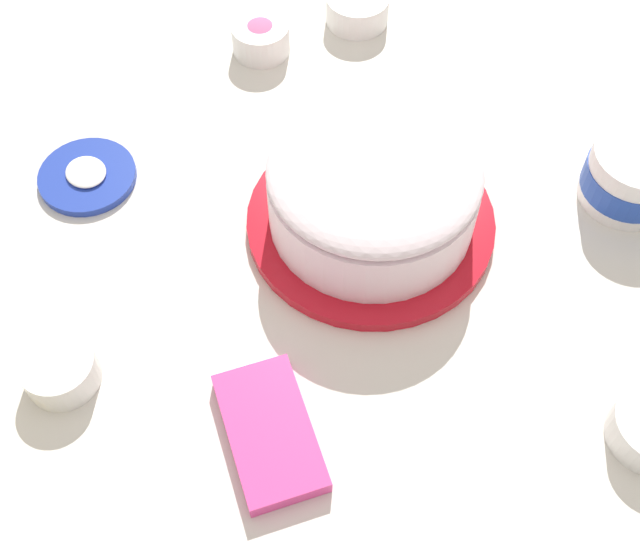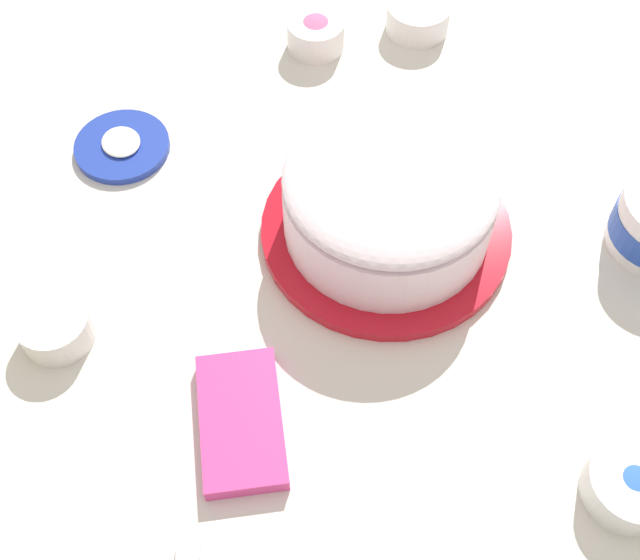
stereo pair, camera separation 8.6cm
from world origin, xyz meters
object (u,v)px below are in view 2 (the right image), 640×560
frosted_cake (389,204)px  frosting_tub_lid (122,146)px  sprinkle_bowl_yellow (55,327)px  candy_box_lower (241,421)px  sprinkle_bowl_blue (631,484)px  sprinkle_bowl_pink (316,32)px  sprinkle_bowl_orange (418,16)px

frosted_cake → frosting_tub_lid: bearing=-140.8°
sprinkle_bowl_yellow → frosted_cake: bearing=82.3°
candy_box_lower → frosting_tub_lid: bearing=-163.3°
frosting_tub_lid → candy_box_lower: candy_box_lower is taller
sprinkle_bowl_blue → sprinkle_bowl_pink: 0.69m
sprinkle_bowl_yellow → sprinkle_bowl_orange: bearing=111.2°
sprinkle_bowl_blue → sprinkle_bowl_pink: bearing=176.6°
sprinkle_bowl_yellow → sprinkle_bowl_orange: sprinkle_bowl_orange is taller
sprinkle_bowl_yellow → sprinkle_bowl_pink: bearing=120.4°
sprinkle_bowl_orange → frosting_tub_lid: bearing=-88.2°
frosted_cake → sprinkle_bowl_pink: (-0.32, 0.08, -0.03)m
frosted_cake → sprinkle_bowl_blue: (0.37, 0.04, -0.03)m
sprinkle_bowl_yellow → sprinkle_bowl_orange: 0.64m
sprinkle_bowl_blue → frosting_tub_lid: bearing=-157.9°
sprinkle_bowl_blue → sprinkle_bowl_orange: 0.68m
sprinkle_bowl_blue → candy_box_lower: size_ratio=0.59×
sprinkle_bowl_blue → sprinkle_bowl_orange: size_ratio=0.99×
frosted_cake → candy_box_lower: 0.29m
sprinkle_bowl_pink → sprinkle_bowl_orange: size_ratio=0.90×
sprinkle_bowl_pink → sprinkle_bowl_yellow: bearing=-59.6°
sprinkle_bowl_blue → sprinkle_bowl_yellow: size_ratio=1.11×
sprinkle_bowl_pink → frosting_tub_lid: bearing=-80.6°
sprinkle_bowl_orange → candy_box_lower: bearing=-48.5°
sprinkle_bowl_yellow → sprinkle_bowl_pink: sprinkle_bowl_pink is taller
frosted_cake → sprinkle_bowl_orange: (-0.28, 0.22, -0.03)m
frosted_cake → sprinkle_bowl_pink: size_ratio=3.70×
sprinkle_bowl_blue → sprinkle_bowl_pink: size_ratio=1.10×
sprinkle_bowl_yellow → sprinkle_bowl_blue: bearing=44.6°
sprinkle_bowl_yellow → sprinkle_bowl_orange: (-0.23, 0.60, 0.00)m
sprinkle_bowl_pink → candy_box_lower: sprinkle_bowl_pink is taller
sprinkle_bowl_blue → frosted_cake: bearing=-173.7°
sprinkle_bowl_yellow → candy_box_lower: 0.22m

